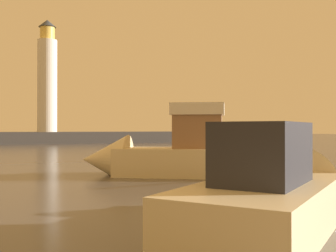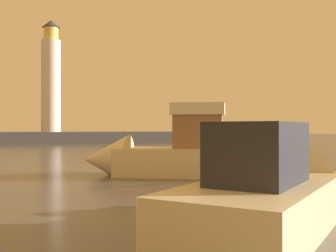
{
  "view_description": "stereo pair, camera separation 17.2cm",
  "coord_description": "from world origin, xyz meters",
  "px_view_note": "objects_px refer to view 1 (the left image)",
  "views": [
    {
      "loc": [
        -4.62,
        -1.2,
        1.99
      ],
      "look_at": [
        1.16,
        12.94,
        2.09
      ],
      "focal_mm": 43.83,
      "sensor_mm": 36.0,
      "label": 1
    },
    {
      "loc": [
        -4.46,
        -1.26,
        1.99
      ],
      "look_at": [
        1.16,
        12.94,
        2.09
      ],
      "focal_mm": 43.83,
      "sensor_mm": 36.0,
      "label": 2
    }
  ],
  "objects_px": {
    "lighthouse": "(47,79)",
    "motorboat_1": "(165,154)",
    "motorboat_4": "(284,190)",
    "motorboat_2": "(239,151)"
  },
  "relations": [
    {
      "from": "motorboat_1",
      "to": "motorboat_2",
      "type": "xyz_separation_m",
      "value": [
        6.84,
        4.99,
        -0.28
      ]
    },
    {
      "from": "motorboat_1",
      "to": "motorboat_2",
      "type": "relative_size",
      "value": 1.34
    },
    {
      "from": "lighthouse",
      "to": "motorboat_4",
      "type": "bearing_deg",
      "value": -90.18
    },
    {
      "from": "motorboat_1",
      "to": "motorboat_4",
      "type": "bearing_deg",
      "value": -94.74
    },
    {
      "from": "motorboat_1",
      "to": "motorboat_2",
      "type": "distance_m",
      "value": 8.47
    },
    {
      "from": "motorboat_1",
      "to": "motorboat_2",
      "type": "bearing_deg",
      "value": 36.13
    },
    {
      "from": "motorboat_2",
      "to": "motorboat_4",
      "type": "bearing_deg",
      "value": -118.7
    },
    {
      "from": "lighthouse",
      "to": "motorboat_1",
      "type": "relative_size",
      "value": 1.99
    },
    {
      "from": "lighthouse",
      "to": "motorboat_4",
      "type": "xyz_separation_m",
      "value": [
        -0.16,
        -50.69,
        -8.16
      ]
    },
    {
      "from": "lighthouse",
      "to": "motorboat_1",
      "type": "bearing_deg",
      "value": -89.22
    }
  ]
}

